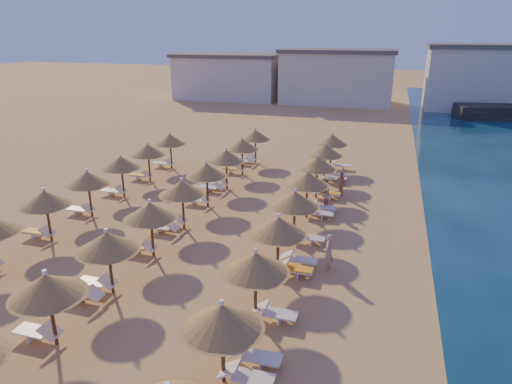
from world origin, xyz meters
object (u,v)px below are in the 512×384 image
(parasol_row_west, at_px, (167,199))
(beachgoer_c, at_px, (341,184))
(beachgoer_a, at_px, (328,253))
(parasol_row_east, at_px, (287,213))
(beachgoer_b, at_px, (324,194))

(parasol_row_west, relative_size, beachgoer_c, 19.82)
(parasol_row_west, distance_m, beachgoer_a, 7.89)
(parasol_row_east, height_order, beachgoer_a, parasol_row_east)
(beachgoer_c, height_order, beachgoer_b, beachgoer_b)
(parasol_row_east, xyz_separation_m, beachgoer_a, (1.96, -0.73, -1.31))
(beachgoer_b, bearing_deg, beachgoer_a, 9.56)
(parasol_row_east, distance_m, beachgoer_c, 9.01)
(beachgoer_a, height_order, beachgoer_c, beachgoer_a)
(beachgoer_c, xyz_separation_m, beachgoer_b, (-0.67, -2.59, 0.13))
(beachgoer_a, bearing_deg, parasol_row_east, -106.52)
(parasol_row_east, xyz_separation_m, parasol_row_west, (-5.79, 0.00, 0.00))
(parasol_row_west, height_order, beachgoer_a, parasol_row_west)
(parasol_row_west, bearing_deg, beachgoer_b, 43.64)
(parasol_row_west, distance_m, beachgoer_b, 9.08)
(parasol_row_east, relative_size, beachgoer_c, 19.82)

